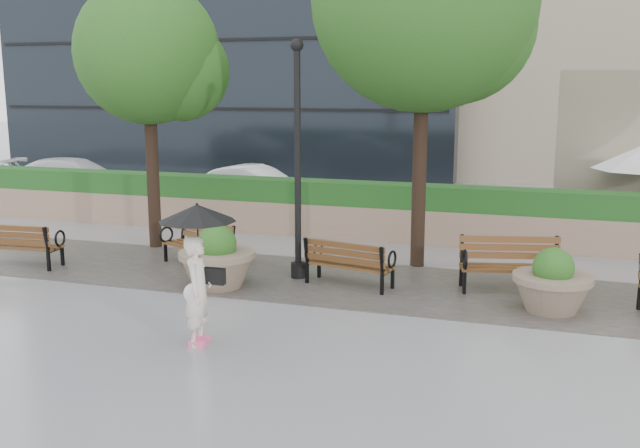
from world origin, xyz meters
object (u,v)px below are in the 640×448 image
(lamppost, at_px, (298,175))
(planter_right, at_px, (552,287))
(planter_left, at_px, (217,263))
(pedestrian, at_px, (198,260))
(bench_2, at_px, (349,273))
(car_left, at_px, (76,179))
(bench_1, at_px, (198,253))
(bench_0, at_px, (20,254))
(bench_3, at_px, (511,276))
(car_right, at_px, (255,186))

(lamppost, bearing_deg, planter_right, -8.30)
(planter_left, bearing_deg, pedestrian, -68.81)
(bench_2, bearing_deg, car_left, -20.87)
(bench_1, xyz_separation_m, car_left, (-7.93, 6.73, 0.39))
(bench_1, bearing_deg, lamppost, 19.01)
(bench_1, distance_m, planter_right, 6.93)
(bench_2, bearing_deg, bench_1, 3.54)
(bench_2, xyz_separation_m, planter_left, (-2.26, -0.80, 0.20))
(planter_right, bearing_deg, bench_2, 173.28)
(lamppost, bearing_deg, bench_0, -170.81)
(bench_3, xyz_separation_m, planter_right, (0.70, -1.01, 0.13))
(bench_3, distance_m, planter_left, 5.29)
(lamppost, xyz_separation_m, car_left, (-10.17, 6.95, -1.32))
(bench_1, height_order, bench_3, bench_3)
(car_left, relative_size, car_right, 1.22)
(bench_3, height_order, car_right, car_right)
(bench_0, xyz_separation_m, bench_2, (6.76, 0.66, -0.01))
(bench_0, bearing_deg, bench_3, -177.07)
(lamppost, distance_m, pedestrian, 3.83)
(car_left, relative_size, pedestrian, 2.26)
(planter_right, height_order, lamppost, lamppost)
(planter_left, xyz_separation_m, planter_right, (5.80, 0.38, -0.04))
(bench_2, relative_size, pedestrian, 0.85)
(planter_left, height_order, car_left, car_left)
(planter_left, relative_size, pedestrian, 0.70)
(bench_3, distance_m, planter_right, 1.24)
(bench_0, bearing_deg, pedestrian, 148.41)
(bench_3, distance_m, car_right, 10.70)
(car_right, bearing_deg, bench_2, -138.18)
(planter_right, xyz_separation_m, car_left, (-14.79, 7.62, 0.24))
(bench_0, relative_size, bench_2, 1.01)
(bench_0, height_order, bench_3, bench_3)
(planter_right, relative_size, car_right, 0.34)
(bench_1, xyz_separation_m, bench_3, (6.16, 0.11, 0.02))
(bench_2, height_order, lamppost, lamppost)
(bench_3, bearing_deg, car_left, 141.04)
(planter_right, distance_m, pedestrian, 5.72)
(bench_3, relative_size, planter_right, 1.48)
(lamppost, relative_size, car_left, 0.98)
(lamppost, bearing_deg, planter_left, -138.16)
(planter_left, height_order, car_right, car_right)
(bench_0, height_order, planter_right, planter_right)
(bench_2, xyz_separation_m, lamppost, (-1.08, 0.26, 1.72))
(bench_0, height_order, lamppost, lamppost)
(bench_3, height_order, planter_right, planter_right)
(car_right, distance_m, pedestrian, 11.88)
(car_right, bearing_deg, car_left, 102.74)
(bench_3, xyz_separation_m, pedestrian, (-4.06, -4.08, 0.94))
(lamppost, bearing_deg, bench_1, 174.32)
(pedestrian, bearing_deg, car_left, 34.07)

